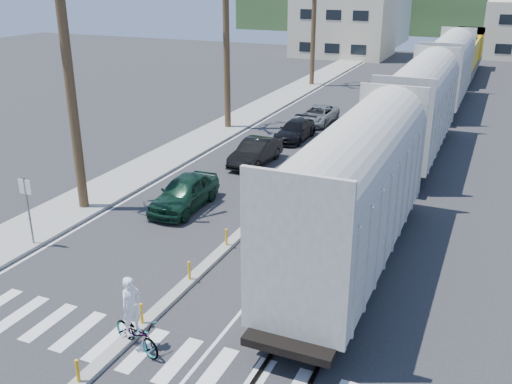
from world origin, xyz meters
TOP-DOWN VIEW (x-y plane):
  - ground at (0.00, 0.00)m, footprint 140.00×140.00m
  - sidewalk at (-8.50, 25.00)m, footprint 3.00×90.00m
  - rails at (5.00, 28.00)m, footprint 1.56×100.00m
  - median at (0.00, 19.96)m, footprint 0.45×60.00m
  - crosswalk at (0.00, -2.00)m, footprint 14.00×2.20m
  - lane_markings at (-2.15, 25.00)m, footprint 9.42×90.00m
  - freight_train at (5.00, 26.15)m, footprint 3.00×60.94m
  - street_sign at (-7.30, 2.00)m, footprint 0.60×0.08m
  - buildings at (-6.41, 71.66)m, footprint 38.00×27.00m
  - car_lead at (-3.67, 8.00)m, footprint 2.14×4.71m
  - car_second at (-3.25, 15.39)m, footprint 1.96×4.61m
  - car_third at (-2.90, 21.15)m, footprint 1.95×4.45m
  - car_rear at (-2.86, 25.90)m, footprint 2.47×4.77m
  - cyclist at (0.49, -1.99)m, footprint 1.92×2.42m

SIDE VIEW (x-z plane):
  - ground at x=0.00m, z-range 0.00..0.00m
  - lane_markings at x=-2.15m, z-range 0.00..0.01m
  - crosswalk at x=0.00m, z-range 0.00..0.01m
  - rails at x=5.00m, z-range 0.00..0.06m
  - sidewalk at x=-8.50m, z-range 0.00..0.15m
  - median at x=0.00m, z-range -0.34..0.51m
  - car_third at x=-2.90m, z-range 0.00..1.27m
  - car_rear at x=-2.86m, z-range 0.00..1.28m
  - car_second at x=-3.25m, z-range 0.00..1.47m
  - cyclist at x=0.49m, z-range -0.44..1.93m
  - car_lead at x=-3.67m, z-range 0.00..1.56m
  - street_sign at x=-7.30m, z-range 0.47..3.47m
  - freight_train at x=5.00m, z-range -0.02..5.83m
  - buildings at x=-6.41m, z-range -0.64..9.36m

